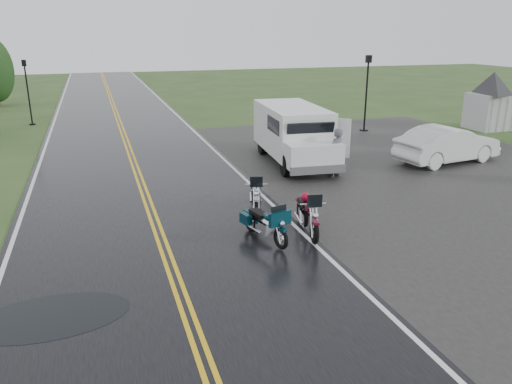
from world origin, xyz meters
TOP-DOWN VIEW (x-y plane):
  - ground at (0.00, 0.00)m, footprint 120.00×120.00m
  - road at (0.00, 10.00)m, footprint 8.00×100.00m
  - parking_pad at (11.00, 5.00)m, footprint 14.00×24.00m
  - visitor_center at (20.00, 12.00)m, footprint 16.00×10.00m
  - motorcycle_red at (3.79, 0.09)m, footprint 1.19×2.32m
  - motorcycle_teal at (2.83, 0.06)m, footprint 1.19×2.08m
  - motorcycle_silver at (2.95, 2.41)m, footprint 1.32×2.21m
  - van_white at (5.43, 6.37)m, footprint 2.82×6.34m
  - person_at_van at (7.20, 5.71)m, footprint 0.81×0.70m
  - sedan_white at (12.71, 6.26)m, footprint 4.92×2.36m
  - lamp_post_far_left at (-4.99, 21.44)m, footprint 0.33×0.33m
  - lamp_post_far_right at (12.91, 13.54)m, footprint 0.36×0.36m

SIDE VIEW (x-z plane):
  - ground at x=0.00m, z-range 0.00..0.00m
  - parking_pad at x=11.00m, z-range 0.00..0.03m
  - road at x=0.00m, z-range 0.00..0.04m
  - motorcycle_teal at x=2.83m, z-range 0.00..1.16m
  - motorcycle_silver at x=2.95m, z-range 0.00..1.23m
  - motorcycle_red at x=3.79m, z-range 0.00..1.31m
  - sedan_white at x=12.71m, z-range 0.00..1.55m
  - person_at_van at x=7.20m, z-range 0.00..1.88m
  - van_white at x=5.43m, z-range 0.00..2.42m
  - lamp_post_far_left at x=-4.99m, z-range 0.00..3.83m
  - lamp_post_far_right at x=12.91m, z-range 0.00..4.18m
  - visitor_center at x=20.00m, z-range 0.00..4.80m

